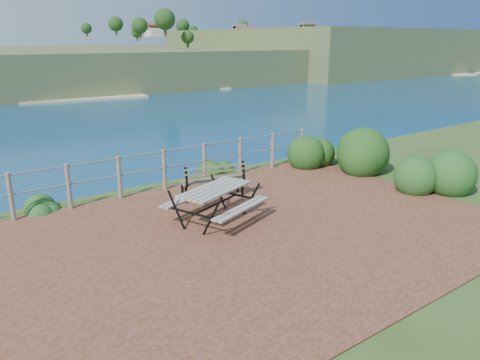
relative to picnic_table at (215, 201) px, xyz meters
The scene contains 10 objects.
ground 0.99m from the picnic_table, 78.59° to the right, with size 10.00×7.00×0.12m, color brown.
safety_railing 2.50m from the picnic_table, 86.01° to the left, with size 9.40×0.10×1.00m.
distant_bay 265.93m from the picnic_table, 49.35° to the left, with size 290.00×232.36×24.00m.
picnic_table is the anchor object (origin of this frame).
park_bench 1.53m from the picnic_table, 58.49° to the left, with size 1.54×0.70×0.84m.
shrub_right_front 5.65m from the picnic_table, 11.11° to the left, with size 1.59×1.59×2.25m, color #143A12.
shrub_right_back 5.55m from the picnic_table, 15.15° to the right, with size 1.36×1.36×1.93m, color #1F4E1D.
shrub_right_edge 5.28m from the picnic_table, 25.24° to the left, with size 1.11×1.11×1.58m, color #143A12.
shrub_lip_west 3.90m from the picnic_table, 134.59° to the left, with size 0.74×0.74×0.47m, color #1F4E1D.
shrub_lip_east 3.97m from the picnic_table, 56.00° to the left, with size 0.77×0.77×0.51m, color #143A12.
Camera 1 is at (-5.04, -6.55, 3.55)m, focal length 35.00 mm.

